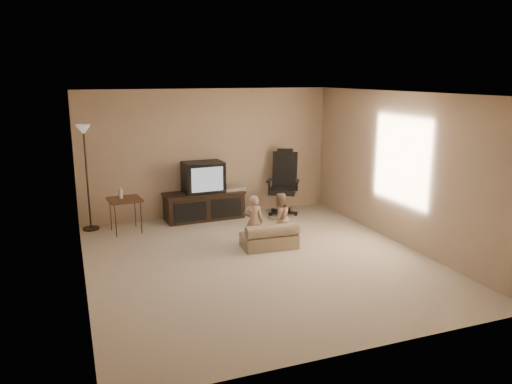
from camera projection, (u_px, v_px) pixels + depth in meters
floor at (259, 260)px, 7.59m from camera, size 5.50×5.50×0.00m
room_shell at (259, 162)px, 7.24m from camera, size 5.50×5.50×5.50m
tv_stand at (204, 195)px, 9.69m from camera, size 1.60×0.65×1.13m
office_chair at (283, 191)px, 10.03m from camera, size 0.83×0.84×1.31m
side_table at (124, 200)px, 8.83m from camera, size 0.61×0.61×0.83m
floor_lamp at (85, 154)px, 8.79m from camera, size 0.30×0.30×1.90m
child_sofa at (270, 238)px, 8.09m from camera, size 0.91×0.55×0.43m
toddler_left at (254, 221)px, 8.11m from camera, size 0.37×0.32×0.86m
toddler_right at (279, 218)px, 8.29m from camera, size 0.45×0.31×0.86m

